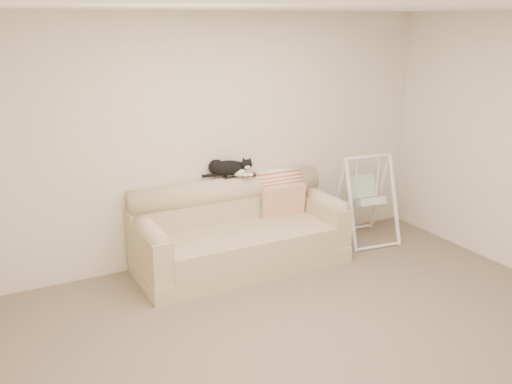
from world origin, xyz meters
The scene contains 8 objects.
ground_plane centered at (0.00, 0.00, 0.00)m, with size 5.00×5.00×0.00m, color brown.
room_shell centered at (0.00, 0.00, 1.53)m, with size 5.04×4.04×2.60m.
sofa centered at (0.00, 1.62, 0.35)m, with size 2.20×0.93×0.90m.
remote_a centered at (0.05, 1.86, 0.91)m, with size 0.18×0.06×0.03m.
remote_b centered at (0.24, 1.84, 0.91)m, with size 0.17×0.13×0.02m.
tuxedo_cat centered at (0.03, 1.88, 1.00)m, with size 0.54×0.37×0.22m.
throw_blanket centered at (0.61, 1.84, 0.72)m, with size 0.52×0.38×0.58m.
baby_swing centered at (1.64, 1.58, 0.51)m, with size 0.70×0.73×1.03m.
Camera 1 is at (-2.43, -3.46, 2.54)m, focal length 40.00 mm.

